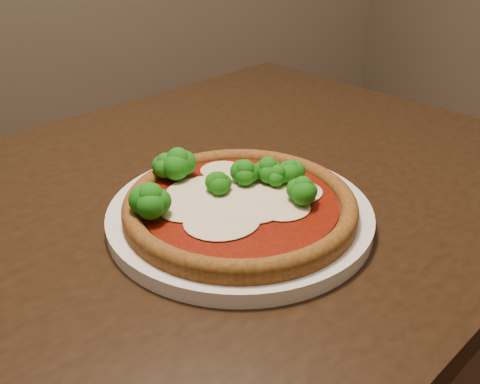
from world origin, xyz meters
name	(u,v)px	position (x,y,z in m)	size (l,w,h in m)	color
dining_table	(177,273)	(0.16, -0.18, 0.64)	(1.34, 1.11, 0.75)	black
plate	(240,215)	(0.22, -0.25, 0.76)	(0.32, 0.32, 0.02)	silver
pizza	(236,199)	(0.22, -0.25, 0.78)	(0.27, 0.27, 0.06)	brown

